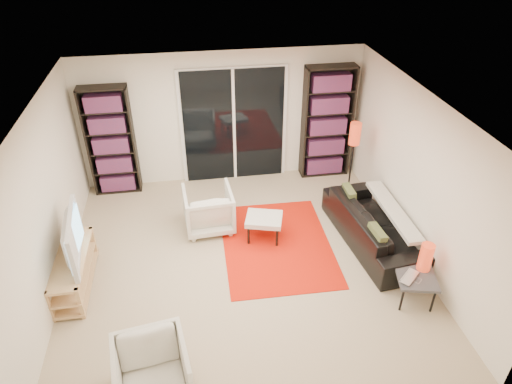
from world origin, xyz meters
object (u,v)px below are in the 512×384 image
Objects in this scene: bookshelf_left at (111,142)px; sofa at (374,226)px; armchair_back at (208,209)px; floor_lamp at (354,141)px; bookshelf_right at (327,123)px; armchair_front at (152,373)px; side_table at (416,280)px; ottoman at (264,220)px; tv_stand at (73,271)px.

bookshelf_left is 4.60m from sofa.
floor_lamp is (2.52, 0.56, 0.72)m from armchair_back.
bookshelf_left is 0.93× the size of bookshelf_right.
sofa is 2.71× the size of armchair_front.
armchair_front is at bearing -165.69° from side_table.
ottoman is (2.36, -1.83, -0.63)m from bookshelf_left.
armchair_back reaches higher than sofa.
ottoman is at bearing 12.69° from tv_stand.
tv_stand is 1.72× the size of armchair_front.
tv_stand is 2.26× the size of side_table.
bookshelf_left is at bearing 55.06° from sofa.
bookshelf_right is at bearing -2.57° from sofa.
sofa reaches higher than ottoman.
sofa is at bearing -28.76° from bookshelf_left.
ottoman is at bearing 136.67° from side_table.
bookshelf_left is 3.85m from bookshelf_right.
bookshelf_left is 0.94× the size of sofa.
tv_stand is 2.79m from ottoman.
bookshelf_right is at bearing 93.59° from side_table.
armchair_back is at bearing 141.24° from side_table.
sofa is 3.87m from armchair_front.
sofa is 1.67m from ottoman.
bookshelf_left is 2.54× the size of armchair_front.
tv_stand is 4.78m from floor_lamp.
armchair_front is (-3.25, -2.10, 0.05)m from sofa.
side_table is at bearing -43.33° from ottoman.
ottoman is 2.35m from side_table.
armchair_back is 1.01× the size of armchair_front.
floor_lamp reaches higher than armchair_front.
bookshelf_right is 1.50× the size of floor_lamp.
floor_lamp is at bearing -170.92° from armchair_back.
tv_stand is at bearing -160.20° from floor_lamp.
armchair_front reaches higher than side_table.
bookshelf_left is 4.15m from floor_lamp.
sofa is 3.55× the size of side_table.
bookshelf_right is 2.32m from sofa.
floor_lamp is at bearing 90.07° from side_table.
armchair_front is 0.55× the size of floor_lamp.
sofa is at bearing 93.56° from side_table.
ottoman is (-1.63, 0.36, 0.04)m from sofa.
armchair_front reaches higher than ottoman.
armchair_back is 1.19× the size of ottoman.
sofa is 2.57m from armchair_back.
armchair_front reaches higher than tv_stand.
floor_lamp is at bearing 19.80° from tv_stand.
armchair_front is at bearing -125.93° from bookshelf_right.
side_table is (4.43, -1.00, 0.09)m from tv_stand.
side_table is at bearing -40.24° from bookshelf_left.
armchair_back is at bearing -42.53° from bookshelf_left.
side_table is (4.07, -3.44, -0.62)m from bookshelf_left.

